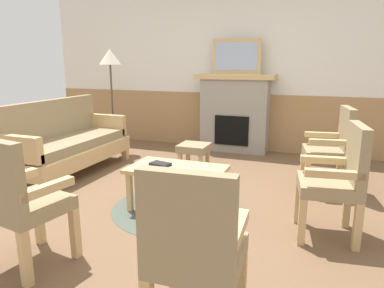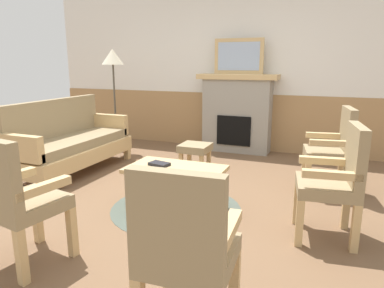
{
  "view_description": "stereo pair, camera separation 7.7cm",
  "coord_description": "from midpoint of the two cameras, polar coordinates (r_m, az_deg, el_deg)",
  "views": [
    {
      "loc": [
        1.39,
        -3.3,
        1.46
      ],
      "look_at": [
        0.0,
        0.35,
        0.55
      ],
      "focal_mm": 32.67,
      "sensor_mm": 36.0,
      "label": 1
    },
    {
      "loc": [
        1.46,
        -3.27,
        1.46
      ],
      "look_at": [
        0.0,
        0.35,
        0.55
      ],
      "focal_mm": 32.67,
      "sensor_mm": 36.0,
      "label": 2
    }
  ],
  "objects": [
    {
      "name": "couch",
      "position": [
        4.98,
        -19.95,
        0.0
      ],
      "size": [
        0.7,
        1.8,
        0.98
      ],
      "color": "tan",
      "rests_on": "ground_plane"
    },
    {
      "name": "round_rug",
      "position": [
        3.65,
        -3.05,
        -10.43
      ],
      "size": [
        1.33,
        1.33,
        0.01
      ],
      "primitive_type": "cylinder",
      "color": "#4C564C",
      "rests_on": "ground_plane"
    },
    {
      "name": "armchair_by_window_left",
      "position": [
        4.27,
        21.56,
        -0.26
      ],
      "size": [
        0.55,
        0.55,
        0.98
      ],
      "color": "tan",
      "rests_on": "ground_plane"
    },
    {
      "name": "footstool",
      "position": [
        4.85,
        -0.13,
        -0.9
      ],
      "size": [
        0.4,
        0.4,
        0.36
      ],
      "color": "tan",
      "rests_on": "ground_plane"
    },
    {
      "name": "floor_lamp_by_couch",
      "position": [
        6.0,
        -13.59,
        12.69
      ],
      "size": [
        0.36,
        0.36,
        1.68
      ],
      "color": "#332D28",
      "rests_on": "ground_plane"
    },
    {
      "name": "book_on_table",
      "position": [
        3.57,
        -5.84,
        -3.29
      ],
      "size": [
        0.22,
        0.17,
        0.03
      ],
      "primitive_type": "cube",
      "rotation": [
        0.0,
        0.0,
        -0.2
      ],
      "color": "black",
      "rests_on": "coffee_table"
    },
    {
      "name": "framed_picture",
      "position": [
        5.81,
        6.85,
        14.03
      ],
      "size": [
        0.8,
        0.04,
        0.56
      ],
      "color": "tan",
      "rests_on": "fireplace"
    },
    {
      "name": "armchair_front_center",
      "position": [
        2.77,
        -27.15,
        -7.82
      ],
      "size": [
        0.55,
        0.55,
        0.98
      ],
      "color": "tan",
      "rests_on": "ground_plane"
    },
    {
      "name": "ground_plane",
      "position": [
        3.86,
        -2.45,
        -9.08
      ],
      "size": [
        14.0,
        14.0,
        0.0
      ],
      "primitive_type": "plane",
      "color": "brown"
    },
    {
      "name": "fireplace",
      "position": [
        5.86,
        6.61,
        5.13
      ],
      "size": [
        1.3,
        0.44,
        1.28
      ],
      "color": "gray",
      "rests_on": "ground_plane"
    },
    {
      "name": "coffee_table",
      "position": [
        3.51,
        -3.13,
        -4.7
      ],
      "size": [
        0.96,
        0.56,
        0.44
      ],
      "color": "tan",
      "rests_on": "ground_plane"
    },
    {
      "name": "armchair_near_fireplace",
      "position": [
        3.14,
        22.12,
        -4.94
      ],
      "size": [
        0.54,
        0.54,
        0.98
      ],
      "color": "tan",
      "rests_on": "ground_plane"
    },
    {
      "name": "armchair_front_left",
      "position": [
        1.87,
        -0.93,
        -16.32
      ],
      "size": [
        0.51,
        0.51,
        0.98
      ],
      "color": "tan",
      "rests_on": "ground_plane"
    },
    {
      "name": "wall_back",
      "position": [
        6.05,
        7.37,
        11.62
      ],
      "size": [
        7.2,
        0.14,
        2.7
      ],
      "color": "white",
      "rests_on": "ground_plane"
    }
  ]
}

